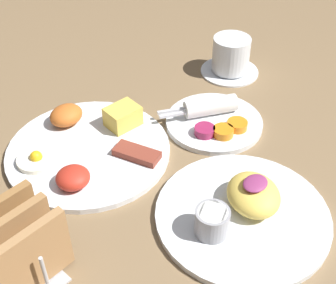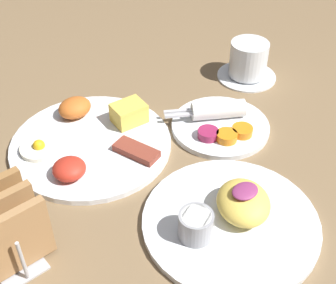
# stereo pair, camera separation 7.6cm
# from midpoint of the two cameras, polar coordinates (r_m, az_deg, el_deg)

# --- Properties ---
(ground_plane) EXTENTS (3.00, 3.00, 0.00)m
(ground_plane) POSITION_cam_midpoint_polar(r_m,az_deg,el_deg) (0.73, 2.38, -5.40)
(ground_plane) COLOR brown
(plate_breakfast) EXTENTS (0.27, 0.27, 0.05)m
(plate_breakfast) POSITION_cam_midpoint_polar(r_m,az_deg,el_deg) (0.80, -6.76, 0.16)
(plate_breakfast) COLOR white
(plate_breakfast) RESTS_ON ground_plane
(plate_condiments) EXTENTS (0.17, 0.17, 0.04)m
(plate_condiments) POSITION_cam_midpoint_polar(r_m,az_deg,el_deg) (0.84, 8.98, 2.13)
(plate_condiments) COLOR white
(plate_condiments) RESTS_ON ground_plane
(plate_foreground) EXTENTS (0.25, 0.25, 0.06)m
(plate_foreground) POSITION_cam_midpoint_polar(r_m,az_deg,el_deg) (0.68, 10.88, -9.10)
(plate_foreground) COLOR white
(plate_foreground) RESTS_ON ground_plane
(toast_rack) EXTENTS (0.10, 0.12, 0.10)m
(toast_rack) POSITION_cam_midpoint_polar(r_m,az_deg,el_deg) (0.63, -16.39, -10.31)
(toast_rack) COLOR #B7B7BC
(toast_rack) RESTS_ON ground_plane
(coffee_cup) EXTENTS (0.12, 0.12, 0.08)m
(coffee_cup) POSITION_cam_midpoint_polar(r_m,az_deg,el_deg) (0.97, 11.99, 9.47)
(coffee_cup) COLOR white
(coffee_cup) RESTS_ON ground_plane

